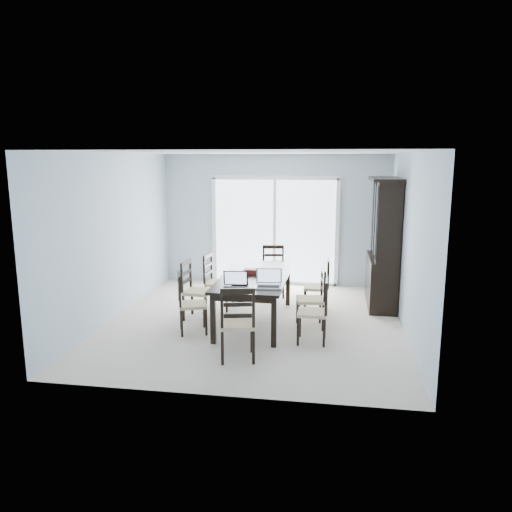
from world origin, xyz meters
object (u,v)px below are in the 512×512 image
object	(u,v)px
chair_right_far	(322,280)
game_box	(253,272)
chair_left_near	(187,297)
hot_tub	(252,250)
chair_left_far	(214,275)
dining_table	(255,280)
chair_end_far	(273,265)
chair_left_mid	(193,283)
chair_right_near	(319,304)
chair_right_mid	(316,292)
cell_phone	(244,288)
china_hutch	(384,244)
chair_end_near	(238,316)
laptop_dark	(234,285)
laptop_silver	(269,283)

from	to	relation	value
chair_right_far	game_box	bearing A→B (deg)	117.50
chair_left_near	hot_tub	xyz separation A→B (m)	(0.25, 4.23, -0.07)
chair_left_far	chair_right_far	xyz separation A→B (m)	(1.80, 0.05, -0.02)
dining_table	chair_end_far	world-z (taller)	chair_end_far
chair_end_far	hot_tub	bearing A→B (deg)	-77.56
chair_left_mid	game_box	xyz separation A→B (m)	(0.97, 0.05, 0.22)
chair_left_near	game_box	bearing A→B (deg)	109.87
chair_left_mid	game_box	size ratio (longest dim) A/B	3.66
chair_left_far	hot_tub	xyz separation A→B (m)	(0.14, 2.98, -0.10)
chair_left_mid	chair_right_near	bearing A→B (deg)	74.32
chair_right_mid	cell_phone	world-z (taller)	chair_right_mid
china_hutch	chair_right_far	bearing A→B (deg)	-150.27
chair_end_near	dining_table	bearing A→B (deg)	78.41
chair_left_near	chair_right_far	bearing A→B (deg)	104.40
chair_left_near	game_box	xyz separation A→B (m)	(0.87, 0.72, 0.25)
chair_right_near	cell_phone	distance (m)	1.05
chair_left_mid	chair_left_far	world-z (taller)	chair_left_far
dining_table	chair_left_near	distance (m)	1.11
chair_end_near	chair_end_far	size ratio (longest dim) A/B	1.06
chair_right_mid	game_box	size ratio (longest dim) A/B	3.57
chair_right_far	chair_end_near	size ratio (longest dim) A/B	0.92
chair_left_mid	chair_end_far	bearing A→B (deg)	150.98
china_hutch	chair_right_mid	world-z (taller)	china_hutch
hot_tub	cell_phone	bearing A→B (deg)	-81.81
laptop_dark	laptop_silver	world-z (taller)	laptop_silver
laptop_dark	chair_right_mid	bearing A→B (deg)	31.73
chair_end_near	chair_end_far	distance (m)	3.20
chair_left_near	chair_right_far	xyz separation A→B (m)	(1.91, 1.29, 0.01)
chair_left_far	hot_tub	distance (m)	2.99
game_box	hot_tub	bearing A→B (deg)	99.99
chair_right_far	dining_table	bearing A→B (deg)	122.13
laptop_silver	hot_tub	size ratio (longest dim) A/B	0.21
chair_left_mid	chair_right_far	bearing A→B (deg)	112.46
cell_phone	game_box	world-z (taller)	game_box
china_hutch	game_box	bearing A→B (deg)	-150.64
chair_right_far	cell_phone	xyz separation A→B (m)	(-1.02, -1.50, 0.21)
chair_left_near	chair_right_near	size ratio (longest dim) A/B	0.99
dining_table	laptop_dark	distance (m)	0.90
dining_table	chair_left_far	world-z (taller)	chair_left_far
china_hutch	cell_phone	size ratio (longest dim) A/B	17.80
chair_right_mid	chair_end_far	size ratio (longest dim) A/B	0.98
dining_table	china_hutch	world-z (taller)	china_hutch
chair_end_near	laptop_silver	bearing A→B (deg)	59.44
china_hutch	laptop_silver	world-z (taller)	china_hutch
chair_left_near	chair_left_mid	size ratio (longest dim) A/B	0.95
laptop_dark	laptop_silver	xyz separation A→B (m)	(0.45, 0.17, 0.00)
chair_right_far	laptop_silver	size ratio (longest dim) A/B	2.68
laptop_dark	hot_tub	size ratio (longest dim) A/B	0.19
dining_table	chair_right_far	xyz separation A→B (m)	(1.00, 0.67, -0.12)
chair_left_far	chair_left_mid	bearing A→B (deg)	-14.73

